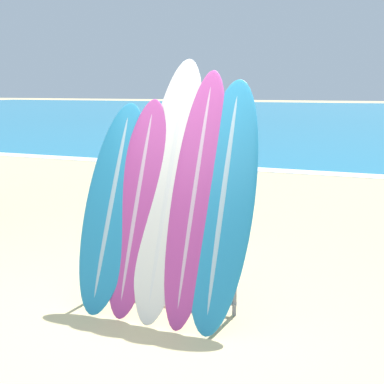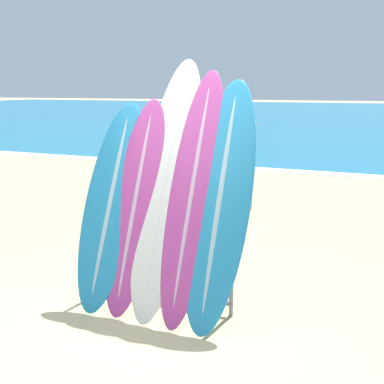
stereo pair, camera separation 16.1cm
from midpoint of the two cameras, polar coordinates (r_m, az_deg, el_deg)
ground_plane at (r=4.48m, az=-3.79°, el=-15.18°), size 160.00×160.00×0.00m
ocean_water at (r=41.03m, az=19.20°, el=9.37°), size 120.00×60.00×0.01m
surfboard_rack at (r=4.46m, az=-2.73°, el=-8.08°), size 1.46×0.04×0.96m
surfboard_slot_0 at (r=4.56m, az=-9.25°, el=-1.44°), size 0.60×1.00×1.98m
surfboard_slot_1 at (r=4.43m, az=-6.13°, el=-1.49°), size 0.51×0.97×2.02m
surfboard_slot_2 at (r=4.35m, az=-2.17°, el=1.03°), size 0.57×1.22×2.42m
surfboard_slot_3 at (r=4.22m, az=1.22°, el=-0.12°), size 0.48×1.18×2.31m
surfboard_slot_4 at (r=4.13m, az=4.74°, el=-1.12°), size 0.58×1.13×2.22m
person_near_water at (r=8.00m, az=7.83°, el=4.07°), size 0.25×0.28×1.62m
person_mid_beach at (r=10.34m, az=5.29°, el=6.21°), size 0.22×0.28×1.65m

